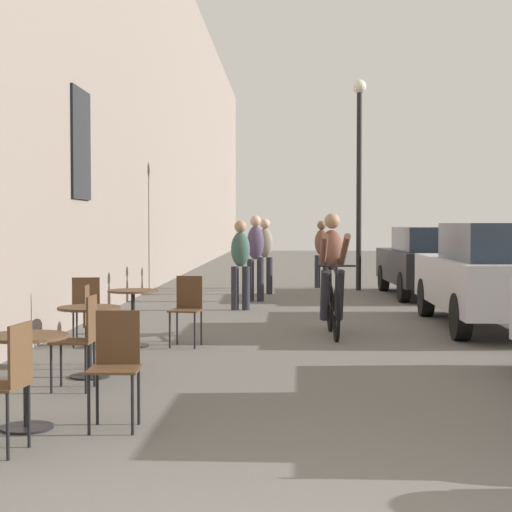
# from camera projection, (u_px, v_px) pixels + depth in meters

# --- Properties ---
(building_facade_left) EXTENTS (0.54, 68.00, 9.30)m
(building_facade_left) POSITION_uv_depth(u_px,v_px,m) (123.00, 77.00, 17.45)
(building_facade_left) COLOR gray
(building_facade_left) RESTS_ON ground_plane
(cafe_table_near) EXTENTS (0.64, 0.64, 0.72)m
(cafe_table_near) POSITION_uv_depth(u_px,v_px,m) (26.00, 361.00, 6.31)
(cafe_table_near) COLOR black
(cafe_table_near) RESTS_ON ground_plane
(cafe_chair_near_toward_street) EXTENTS (0.39, 0.39, 0.89)m
(cafe_chair_near_toward_street) POSITION_uv_depth(u_px,v_px,m) (116.00, 360.00, 6.36)
(cafe_chair_near_toward_street) COLOR black
(cafe_chair_near_toward_street) RESTS_ON ground_plane
(cafe_chair_near_toward_wall) EXTENTS (0.42, 0.42, 0.89)m
(cafe_chair_near_toward_wall) POSITION_uv_depth(u_px,v_px,m) (6.00, 378.00, 5.64)
(cafe_chair_near_toward_wall) COLOR black
(cafe_chair_near_toward_wall) RESTS_ON ground_plane
(cafe_table_mid) EXTENTS (0.64, 0.64, 0.72)m
(cafe_table_mid) POSITION_uv_depth(u_px,v_px,m) (89.00, 326.00, 8.43)
(cafe_table_mid) COLOR black
(cafe_table_mid) RESTS_ON ground_plane
(cafe_chair_mid_toward_street) EXTENTS (0.38, 0.38, 0.89)m
(cafe_chair_mid_toward_street) POSITION_uv_depth(u_px,v_px,m) (81.00, 335.00, 7.78)
(cafe_chair_mid_toward_street) COLOR black
(cafe_chair_mid_toward_street) RESTS_ON ground_plane
(cafe_chair_mid_toward_wall) EXTENTS (0.41, 0.41, 0.89)m
(cafe_chair_mid_toward_wall) POSITION_uv_depth(u_px,v_px,m) (96.00, 319.00, 9.06)
(cafe_chair_mid_toward_wall) COLOR black
(cafe_chair_mid_toward_wall) RESTS_ON ground_plane
(cafe_table_far) EXTENTS (0.64, 0.64, 0.72)m
(cafe_table_far) POSITION_uv_depth(u_px,v_px,m) (133.00, 306.00, 10.55)
(cafe_table_far) COLOR black
(cafe_table_far) RESTS_ON ground_plane
(cafe_chair_far_toward_street) EXTENTS (0.42, 0.42, 0.89)m
(cafe_chair_far_toward_street) POSITION_uv_depth(u_px,v_px,m) (87.00, 306.00, 10.50)
(cafe_chair_far_toward_street) COLOR black
(cafe_chair_far_toward_street) RESTS_ON ground_plane
(cafe_chair_far_toward_wall) EXTENTS (0.43, 0.43, 0.89)m
(cafe_chair_far_toward_wall) POSITION_uv_depth(u_px,v_px,m) (187.00, 305.00, 10.60)
(cafe_chair_far_toward_wall) COLOR black
(cafe_chair_far_toward_wall) RESTS_ON ground_plane
(cyclist_on_bicycle) EXTENTS (0.52, 1.76, 1.74)m
(cyclist_on_bicycle) POSITION_uv_depth(u_px,v_px,m) (332.00, 277.00, 11.66)
(cyclist_on_bicycle) COLOR black
(cyclist_on_bicycle) RESTS_ON ground_plane
(pedestrian_near) EXTENTS (0.37, 0.28, 1.62)m
(pedestrian_near) POSITION_uv_depth(u_px,v_px,m) (240.00, 260.00, 14.96)
(pedestrian_near) COLOR #26262D
(pedestrian_near) RESTS_ON ground_plane
(pedestrian_mid) EXTENTS (0.36, 0.27, 1.72)m
(pedestrian_mid) POSITION_uv_depth(u_px,v_px,m) (255.00, 253.00, 16.65)
(pedestrian_mid) COLOR #26262D
(pedestrian_mid) RESTS_ON ground_plane
(pedestrian_far) EXTENTS (0.36, 0.27, 1.67)m
(pedestrian_far) POSITION_uv_depth(u_px,v_px,m) (265.00, 252.00, 18.36)
(pedestrian_far) COLOR #26262D
(pedestrian_far) RESTS_ON ground_plane
(pedestrian_furthest) EXTENTS (0.36, 0.28, 1.63)m
(pedestrian_furthest) POSITION_uv_depth(u_px,v_px,m) (322.00, 250.00, 20.09)
(pedestrian_furthest) COLOR #26262D
(pedestrian_furthest) RESTS_ON ground_plane
(street_lamp) EXTENTS (0.32, 0.32, 4.90)m
(street_lamp) POSITION_uv_depth(u_px,v_px,m) (359.00, 157.00, 19.29)
(street_lamp) COLOR black
(street_lamp) RESTS_ON ground_plane
(parked_car_second) EXTENTS (1.89, 4.43, 1.57)m
(parked_car_second) POSITION_uv_depth(u_px,v_px,m) (499.00, 274.00, 12.35)
(parked_car_second) COLOR #B7B7BC
(parked_car_second) RESTS_ON ground_plane
(parked_car_third) EXTENTS (1.87, 4.23, 1.49)m
(parked_car_third) POSITION_uv_depth(u_px,v_px,m) (431.00, 261.00, 17.69)
(parked_car_third) COLOR black
(parked_car_third) RESTS_ON ground_plane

